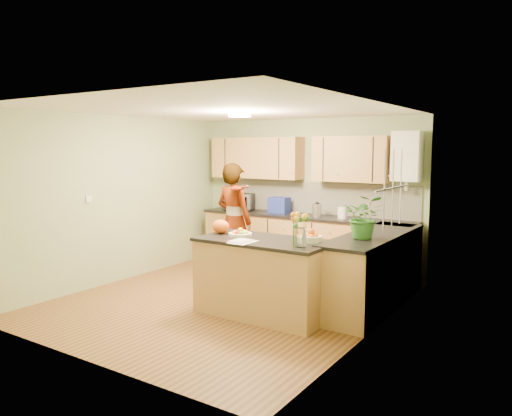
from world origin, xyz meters
The scene contains 28 objects.
floor centered at (0.00, 0.00, 0.00)m, with size 4.50×4.50×0.00m, color brown.
ceiling centered at (0.00, 0.00, 2.50)m, with size 4.00×4.50×0.02m, color silver.
wall_back centered at (0.00, 2.25, 1.25)m, with size 4.00×0.02×2.50m, color #8F9F71.
wall_front centered at (0.00, -2.25, 1.25)m, with size 4.00×0.02×2.50m, color #8F9F71.
wall_left centered at (-2.00, 0.00, 1.25)m, with size 0.02×4.50×2.50m, color #8F9F71.
wall_right centered at (2.00, 0.00, 1.25)m, with size 0.02×4.50×2.50m, color #8F9F71.
back_counter centered at (0.10, 1.95, 0.47)m, with size 3.64×0.62×0.94m.
right_counter centered at (1.70, 0.85, 0.47)m, with size 0.62×2.24×0.94m.
splashback centered at (0.10, 2.23, 1.20)m, with size 3.60×0.02×0.52m, color white.
upper_cabinets centered at (-0.18, 2.08, 1.85)m, with size 3.20×0.34×0.70m.
boiler centered at (1.70, 2.09, 1.90)m, with size 0.40×0.30×0.86m.
window_right centered at (1.99, 0.60, 1.55)m, with size 0.01×1.30×1.05m.
light_switch centered at (-1.99, -0.60, 1.30)m, with size 0.02×0.09×0.09m, color white.
ceiling_lamp centered at (0.00, 0.30, 2.46)m, with size 0.30×0.30×0.07m.
peninsula_island centered at (0.70, -0.18, 0.47)m, with size 1.62×0.83×0.93m.
fruit_dish centered at (0.35, -0.18, 0.97)m, with size 0.29×0.29×0.10m.
orange_bowl centered at (1.25, -0.03, 0.99)m, with size 0.25×0.25×0.15m.
flower_vase centered at (1.30, -0.36, 1.24)m, with size 0.25×0.25×0.47m.
orange_bag centered at (0.00, -0.13, 1.02)m, with size 0.23×0.20×0.18m, color #EA5913.
papers centered at (0.60, -0.48, 0.94)m, with size 0.24×0.33×0.01m, color silver.
violinist centered at (-0.63, 1.03, 0.90)m, with size 0.65×0.43×1.79m, color tan.
violin centered at (-0.43, 0.81, 1.43)m, with size 0.63×0.25×0.13m, color #4D0C04, non-canonical shape.
microwave centered at (-1.17, 1.92, 1.08)m, with size 0.51×0.34×0.28m, color white.
blue_box centered at (-0.38, 1.98, 1.07)m, with size 0.33×0.24×0.26m, color navy.
kettle centered at (0.36, 1.91, 1.05)m, with size 0.15×0.15×0.27m.
jar_cream centered at (0.76, 1.94, 1.03)m, with size 0.11×0.11×0.17m, color #F0E7C0.
jar_white centered at (0.81, 1.90, 1.03)m, with size 0.11×0.11×0.18m, color white.
potted_plant centered at (1.70, 0.46, 1.20)m, with size 0.48×0.41×0.53m, color #2B6722.
Camera 1 is at (3.85, -5.16, 2.01)m, focal length 35.00 mm.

